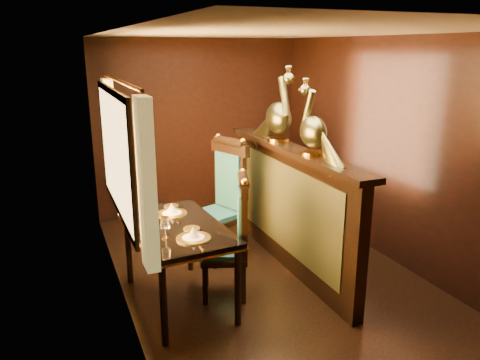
{
  "coord_description": "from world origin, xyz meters",
  "views": [
    {
      "loc": [
        -2.02,
        -3.95,
        2.38
      ],
      "look_at": [
        -0.23,
        0.38,
        1.04
      ],
      "focal_mm": 35.0,
      "sensor_mm": 36.0,
      "label": 1
    }
  ],
  "objects_px": {
    "chair_left": "(235,233)",
    "peacock_right": "(279,104)",
    "dining_table": "(177,233)",
    "peacock_left": "(314,118)",
    "chair_right": "(225,195)"
  },
  "relations": [
    {
      "from": "chair_left",
      "to": "peacock_right",
      "type": "relative_size",
      "value": 1.5
    },
    {
      "from": "dining_table",
      "to": "chair_left",
      "type": "distance_m",
      "value": 0.57
    },
    {
      "from": "chair_left",
      "to": "peacock_left",
      "type": "relative_size",
      "value": 1.71
    },
    {
      "from": "chair_right",
      "to": "peacock_left",
      "type": "distance_m",
      "value": 1.49
    },
    {
      "from": "chair_left",
      "to": "peacock_left",
      "type": "distance_m",
      "value": 1.33
    },
    {
      "from": "chair_right",
      "to": "chair_left",
      "type": "bearing_deg",
      "value": -126.42
    },
    {
      "from": "dining_table",
      "to": "chair_right",
      "type": "xyz_separation_m",
      "value": [
        0.8,
        0.86,
        0.02
      ]
    },
    {
      "from": "dining_table",
      "to": "peacock_right",
      "type": "relative_size",
      "value": 1.66
    },
    {
      "from": "dining_table",
      "to": "peacock_left",
      "type": "distance_m",
      "value": 1.69
    },
    {
      "from": "dining_table",
      "to": "chair_right",
      "type": "relative_size",
      "value": 0.98
    },
    {
      "from": "chair_left",
      "to": "peacock_right",
      "type": "bearing_deg",
      "value": 60.68
    },
    {
      "from": "peacock_left",
      "to": "peacock_right",
      "type": "bearing_deg",
      "value": 90.0
    },
    {
      "from": "chair_right",
      "to": "peacock_left",
      "type": "xyz_separation_m",
      "value": [
        0.55,
        -0.98,
        0.99
      ]
    },
    {
      "from": "dining_table",
      "to": "chair_left",
      "type": "xyz_separation_m",
      "value": [
        0.56,
        -0.06,
        -0.07
      ]
    },
    {
      "from": "chair_right",
      "to": "peacock_left",
      "type": "relative_size",
      "value": 1.94
    }
  ]
}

